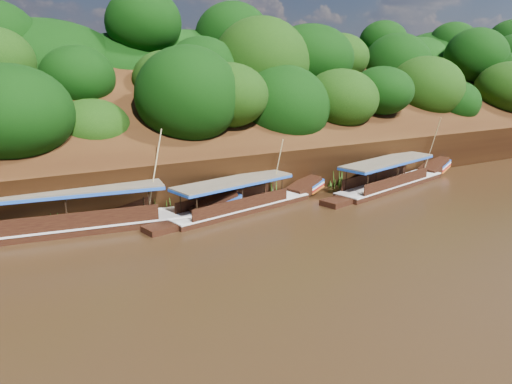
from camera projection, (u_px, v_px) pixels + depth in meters
ground at (329, 238)px, 29.42m from camera, size 160.00×160.00×0.00m
riverbank at (184, 148)px, 48.01m from camera, size 120.00×30.06×19.40m
boat_0 at (397, 180)px, 41.34m from camera, size 14.92×5.39×5.88m
boat_1 at (249, 202)px, 34.99m from camera, size 13.44×4.51×5.25m
boat_2 at (99, 219)px, 30.97m from camera, size 17.61×4.70×6.51m
reeds at (211, 195)px, 35.62m from camera, size 49.38×2.13×1.97m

